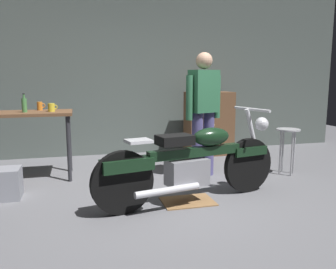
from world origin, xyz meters
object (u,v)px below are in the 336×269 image
(motorcycle, at_px, (193,161))
(shop_stool, at_px, (288,139))
(storage_bin, at_px, (0,184))
(bottle, at_px, (24,105))
(wooden_dresser, at_px, (209,123))
(mug_orange_travel, at_px, (40,106))
(person_standing, at_px, (203,109))
(mug_yellow_tall, at_px, (52,107))

(motorcycle, xyz_separation_m, shop_stool, (1.64, 0.72, 0.05))
(storage_bin, distance_m, bottle, 1.09)
(motorcycle, relative_size, wooden_dresser, 1.96)
(wooden_dresser, height_order, mug_orange_travel, wooden_dresser)
(shop_stool, relative_size, storage_bin, 1.45)
(mug_orange_travel, bearing_deg, wooden_dresser, 12.96)
(mug_orange_travel, bearing_deg, shop_stool, -14.74)
(bottle, bearing_deg, person_standing, -9.41)
(wooden_dresser, relative_size, mug_yellow_tall, 8.96)
(mug_orange_travel, xyz_separation_m, mug_yellow_tall, (0.17, -0.26, -0.00))
(motorcycle, bearing_deg, bottle, 132.49)
(person_standing, height_order, wooden_dresser, person_standing)
(bottle, bearing_deg, storage_bin, -107.37)
(mug_yellow_tall, bearing_deg, wooden_dresser, 19.06)
(motorcycle, bearing_deg, mug_yellow_tall, 126.58)
(motorcycle, height_order, mug_yellow_tall, mug_yellow_tall)
(motorcycle, distance_m, mug_yellow_tall, 2.07)
(mug_orange_travel, relative_size, bottle, 0.47)
(shop_stool, height_order, wooden_dresser, wooden_dresser)
(motorcycle, distance_m, shop_stool, 1.79)
(person_standing, height_order, shop_stool, person_standing)
(person_standing, distance_m, bottle, 2.33)
(motorcycle, xyz_separation_m, mug_orange_travel, (-1.66, 1.59, 0.51))
(mug_yellow_tall, relative_size, bottle, 0.51)
(storage_bin, height_order, mug_orange_travel, mug_orange_travel)
(motorcycle, distance_m, wooden_dresser, 2.46)
(shop_stool, distance_m, wooden_dresser, 1.61)
(motorcycle, distance_m, bottle, 2.32)
(shop_stool, bearing_deg, person_standing, 169.58)
(wooden_dresser, relative_size, storage_bin, 2.50)
(mug_yellow_tall, bearing_deg, mug_orange_travel, 123.00)
(bottle, bearing_deg, motorcycle, -35.79)
(storage_bin, distance_m, mug_orange_travel, 1.29)
(shop_stool, distance_m, mug_yellow_tall, 3.23)
(storage_bin, distance_m, mug_yellow_tall, 1.18)
(person_standing, xyz_separation_m, mug_orange_travel, (-2.13, 0.65, 0.03))
(mug_orange_travel, bearing_deg, mug_yellow_tall, -57.00)
(shop_stool, bearing_deg, storage_bin, -178.65)
(person_standing, distance_m, mug_orange_travel, 2.23)
(shop_stool, height_order, mug_orange_travel, mug_orange_travel)
(wooden_dresser, height_order, bottle, bottle)
(storage_bin, xyz_separation_m, mug_orange_travel, (0.38, 0.96, 0.79))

